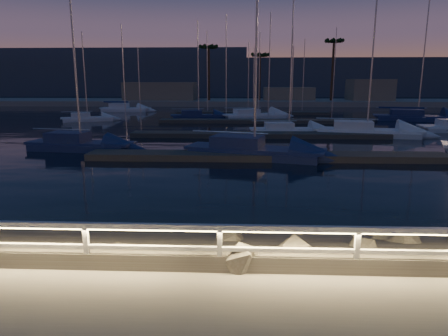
% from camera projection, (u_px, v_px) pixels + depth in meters
% --- Properties ---
extents(ground, '(400.00, 400.00, 0.00)m').
position_uv_depth(ground, '(310.00, 271.00, 8.85)').
color(ground, gray).
rests_on(ground, ground).
extents(harbor_water, '(400.00, 440.00, 0.60)m').
position_uv_depth(harbor_water, '(257.00, 134.00, 39.53)').
color(harbor_water, black).
rests_on(harbor_water, ground).
extents(guard_rail, '(44.11, 0.12, 1.06)m').
position_uv_depth(guard_rail, '(308.00, 239.00, 8.69)').
color(guard_rail, white).
rests_on(guard_rail, ground).
extents(riprap, '(37.11, 3.20, 1.48)m').
position_uv_depth(riprap, '(402.00, 256.00, 10.02)').
color(riprap, '#645E55').
rests_on(riprap, ground).
extents(floating_docks, '(22.00, 36.00, 0.40)m').
position_uv_depth(floating_docks, '(256.00, 126.00, 40.66)').
color(floating_docks, '#4F4941').
rests_on(floating_docks, ground).
extents(far_shore, '(160.00, 14.00, 5.20)m').
position_uv_depth(far_shore, '(248.00, 100.00, 81.07)').
color(far_shore, gray).
rests_on(far_shore, ground).
extents(palm_left, '(3.00, 3.00, 11.20)m').
position_uv_depth(palm_left, '(209.00, 49.00, 77.30)').
color(palm_left, '#503725').
rests_on(palm_left, ground).
extents(palm_center, '(3.00, 3.00, 9.70)m').
position_uv_depth(palm_center, '(260.00, 57.00, 78.14)').
color(palm_center, '#503725').
rests_on(palm_center, ground).
extents(palm_right, '(3.00, 3.00, 12.20)m').
position_uv_depth(palm_right, '(334.00, 44.00, 76.10)').
color(palm_right, '#503725').
rests_on(palm_right, ground).
extents(distant_hills, '(230.00, 37.50, 18.00)m').
position_uv_depth(distant_hills, '(183.00, 79.00, 139.26)').
color(distant_hills, '#374356').
rests_on(distant_hills, ground).
extents(sailboat_a, '(7.71, 3.24, 12.82)m').
position_uv_depth(sailboat_a, '(78.00, 144.00, 27.86)').
color(sailboat_a, navy).
rests_on(sailboat_a, ground).
extents(sailboat_b, '(9.05, 4.86, 14.87)m').
position_uv_depth(sailboat_b, '(251.00, 150.00, 25.27)').
color(sailboat_b, navy).
rests_on(sailboat_b, ground).
extents(sailboat_c, '(9.44, 4.53, 15.45)m').
position_uv_depth(sailboat_c, '(364.00, 131.00, 35.06)').
color(sailboat_c, white).
rests_on(sailboat_c, ground).
extents(sailboat_g, '(7.25, 2.60, 12.08)m').
position_uv_depth(sailboat_g, '(287.00, 129.00, 36.54)').
color(sailboat_g, white).
rests_on(sailboat_g, ground).
extents(sailboat_i, '(6.23, 3.93, 10.39)m').
position_uv_depth(sailboat_i, '(86.00, 118.00, 47.82)').
color(sailboat_i, white).
rests_on(sailboat_i, ground).
extents(sailboat_k, '(8.92, 5.09, 14.63)m').
position_uv_depth(sailboat_k, '(253.00, 115.00, 51.67)').
color(sailboat_k, white).
rests_on(sailboat_k, ground).
extents(sailboat_l, '(10.51, 5.20, 17.13)m').
position_uv_depth(sailboat_l, '(415.00, 117.00, 48.81)').
color(sailboat_l, navy).
rests_on(sailboat_l, ground).
extents(sailboat_m, '(7.97, 2.89, 13.39)m').
position_uv_depth(sailboat_m, '(124.00, 108.00, 63.43)').
color(sailboat_m, white).
rests_on(sailboat_m, ground).
extents(sailboat_n, '(7.36, 3.33, 12.12)m').
position_uv_depth(sailboat_n, '(197.00, 116.00, 51.05)').
color(sailboat_n, navy).
rests_on(sailboat_n, ground).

